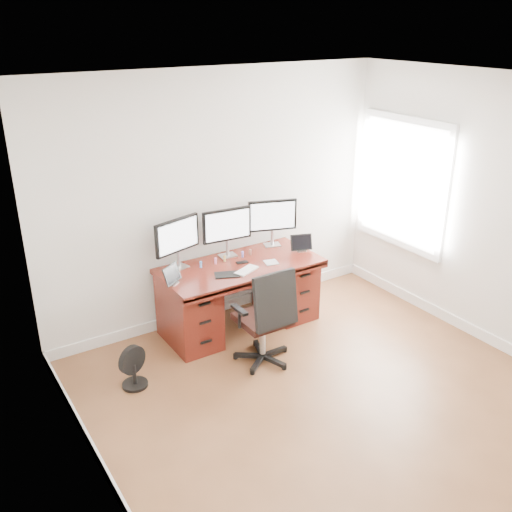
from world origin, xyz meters
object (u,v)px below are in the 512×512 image
office_chair (265,332)px  desk (239,293)px  keyboard (246,270)px  monitor_center (227,227)px  floor_fan (134,368)px

office_chair → desk: bearing=78.1°
desk → office_chair: bearing=-102.0°
office_chair → keyboard: (0.12, 0.54, 0.42)m
desk → monitor_center: 0.72m
keyboard → monitor_center: bearing=62.0°
keyboard → floor_fan: bearing=166.0°
floor_fan → monitor_center: (1.38, 0.67, 0.89)m
office_chair → monitor_center: (0.16, 0.98, 0.75)m
desk → floor_fan: size_ratio=4.18×
floor_fan → monitor_center: 1.77m
desk → keyboard: (-0.04, -0.21, 0.36)m
office_chair → floor_fan: size_ratio=2.49×
floor_fan → keyboard: size_ratio=1.47×
desk → floor_fan: desk is taller
monitor_center → keyboard: size_ratio=1.99×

